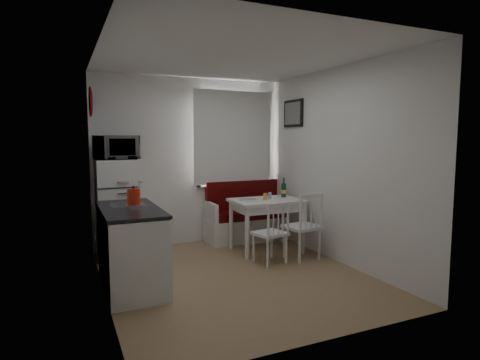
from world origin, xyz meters
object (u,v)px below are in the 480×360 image
at_px(dining_table, 267,205).
at_px(kettle, 134,197).
at_px(kitchen_counter, 131,247).
at_px(microwave, 116,148).
at_px(wine_bottle, 284,187).
at_px(chair_right, 306,219).
at_px(bench, 247,221).
at_px(fridge, 117,208).
at_px(chair_left, 273,226).

distance_m(dining_table, kettle, 2.16).
bearing_deg(kitchen_counter, microwave, 89.06).
height_order(microwave, wine_bottle, microwave).
bearing_deg(dining_table, chair_right, -68.49).
bearing_deg(chair_right, dining_table, 102.72).
bearing_deg(bench, microwave, -175.50).
xyz_separation_m(kitchen_counter, kettle, (0.05, 0.02, 0.56)).
bearing_deg(dining_table, microwave, 167.14).
bearing_deg(fridge, dining_table, -15.08).
xyz_separation_m(fridge, wine_bottle, (2.41, -0.46, 0.22)).
bearing_deg(kettle, dining_table, 18.26).
relative_size(bench, chair_right, 2.72).
height_order(bench, chair_right, bench).
xyz_separation_m(dining_table, chair_right, (0.25, -0.67, -0.11)).
distance_m(dining_table, chair_right, 0.72).
height_order(chair_left, wine_bottle, wine_bottle).
bearing_deg(kettle, bench, 33.51).
bearing_deg(kitchen_counter, chair_left, 1.04).
height_order(chair_right, microwave, microwave).
xyz_separation_m(bench, wine_bottle, (0.36, -0.57, 0.59)).
bearing_deg(wine_bottle, fridge, 169.31).
xyz_separation_m(fridge, kettle, (0.03, -1.23, 0.33)).
bearing_deg(bench, kitchen_counter, -146.76).
height_order(kitchen_counter, dining_table, kitchen_counter).
relative_size(dining_table, microwave, 1.75).
relative_size(kitchen_counter, dining_table, 1.28).
relative_size(kitchen_counter, kettle, 5.76).
bearing_deg(bench, chair_left, -100.20).
height_order(chair_left, kettle, kettle).
bearing_deg(kitchen_counter, dining_table, 18.33).
relative_size(kitchen_counter, bench, 0.98).
bearing_deg(chair_right, microwave, 145.26).
bearing_deg(fridge, wine_bottle, -10.69).
height_order(kitchen_counter, fridge, fridge).
distance_m(kitchen_counter, kettle, 0.56).
height_order(kettle, wine_bottle, kettle).
bearing_deg(dining_table, kettle, -160.83).
bearing_deg(kettle, microwave, 91.46).
bearing_deg(chair_left, bench, 68.44).
bearing_deg(bench, kettle, -146.49).
bearing_deg(kitchen_counter, wine_bottle, 17.99).
distance_m(kitchen_counter, fridge, 1.27).
distance_m(chair_right, fridge, 2.62).
bearing_deg(chair_left, wine_bottle, 40.20).
distance_m(chair_left, fridge, 2.19).
height_order(dining_table, wine_bottle, wine_bottle).
bearing_deg(fridge, chair_right, -27.84).
height_order(chair_left, microwave, microwave).
relative_size(chair_left, microwave, 0.78).
relative_size(bench, kettle, 5.88).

